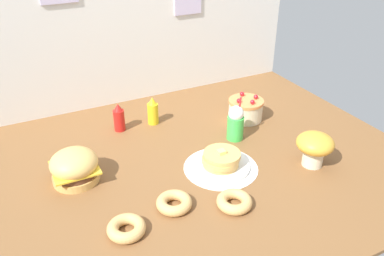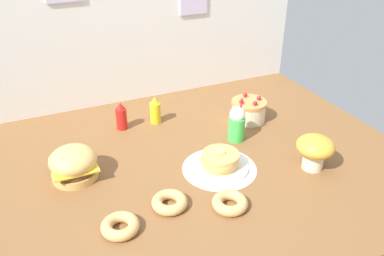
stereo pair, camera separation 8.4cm
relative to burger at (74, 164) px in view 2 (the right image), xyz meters
name	(u,v)px [view 2 (the right image)]	position (x,y,z in m)	size (l,w,h in m)	color
ground_plane	(187,165)	(0.57, -0.12, -0.09)	(2.42, 1.81, 0.02)	brown
back_wall	(132,22)	(0.57, 0.78, 0.46)	(2.42, 0.04, 1.09)	silver
doily_mat	(219,168)	(0.70, -0.23, -0.08)	(0.39, 0.39, 0.00)	white
burger	(74,164)	(0.00, 0.00, 0.00)	(0.24, 0.24, 0.17)	#DBA859
pancake_stack	(220,162)	(0.70, -0.23, -0.04)	(0.30, 0.30, 0.11)	white
layer_cake	(248,110)	(1.12, 0.17, -0.01)	(0.22, 0.22, 0.16)	beige
ketchup_bottle	(121,116)	(0.35, 0.39, 0.00)	(0.07, 0.07, 0.18)	red
mustard_bottle	(156,111)	(0.57, 0.38, 0.00)	(0.07, 0.07, 0.18)	yellow
cream_soda_cup	(237,124)	(0.93, -0.01, 0.02)	(0.10, 0.10, 0.27)	green
donut_pink_glaze	(120,226)	(0.11, -0.47, -0.05)	(0.17, 0.17, 0.05)	tan
donut_chocolate	(170,202)	(0.36, -0.41, -0.05)	(0.17, 0.17, 0.05)	tan
donut_vanilla	(230,203)	(0.61, -0.52, -0.05)	(0.17, 0.17, 0.05)	tan
mushroom_stool	(315,149)	(1.15, -0.43, 0.03)	(0.20, 0.20, 0.19)	beige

